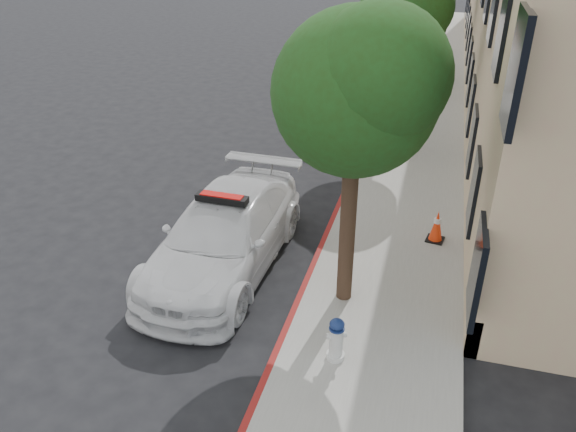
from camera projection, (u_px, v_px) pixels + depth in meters
The scene contains 10 objects.
ground at pixel (240, 233), 13.58m from camera, with size 120.00×120.00×0.00m, color black.
sidewalk at pixel (420, 115), 21.16m from camera, with size 3.20×50.00×0.15m, color gray.
curb_strip at pixel (379, 112), 21.52m from camera, with size 0.12×50.00×0.15m, color maroon.
tree_near at pixel (357, 92), 9.14m from camera, with size 2.92×2.82×5.62m.
tree_mid at pixel (402, 19), 15.96m from camera, with size 2.77×2.64×5.43m.
police_car at pixel (224, 234), 11.95m from camera, with size 2.41×5.59×1.76m.
parked_car_mid at pixel (343, 121), 18.86m from camera, with size 1.51×3.76×1.28m, color black.
parked_car_far at pixel (355, 49), 28.59m from camera, with size 1.41×4.04×1.33m, color black.
fire_hydrant at pixel (336, 340), 9.41m from camera, with size 0.34×0.31×0.82m.
traffic_cone at pixel (437, 226), 12.84m from camera, with size 0.45×0.45×0.76m.
Camera 1 is at (4.24, -10.98, 6.88)m, focal length 35.00 mm.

